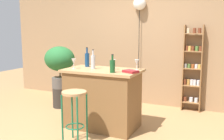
{
  "coord_description": "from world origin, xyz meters",
  "views": [
    {
      "loc": [
        1.85,
        -3.32,
        1.58
      ],
      "look_at": [
        0.05,
        0.55,
        0.91
      ],
      "focal_mm": 41.8,
      "sensor_mm": 36.0,
      "label": 1
    }
  ],
  "objects_px": {
    "plant_stool": "(61,97)",
    "wine_glass_center": "(74,62)",
    "bottle_olive_oil": "(87,59)",
    "bar_stool": "(74,105)",
    "spice_shelf": "(192,68)",
    "pendant_globe_light": "(140,5)",
    "potted_plant": "(60,62)",
    "wine_glass_left": "(113,62)",
    "bottle_wine_red": "(93,62)",
    "wine_glass_right": "(137,63)",
    "cookbook": "(131,71)",
    "bottle_spirits_clear": "(112,66)"
  },
  "relations": [
    {
      "from": "wine_glass_center",
      "to": "plant_stool",
      "type": "bearing_deg",
      "value": 137.65
    },
    {
      "from": "bottle_olive_oil",
      "to": "pendant_globe_light",
      "type": "distance_m",
      "value": 1.76
    },
    {
      "from": "wine_glass_left",
      "to": "bar_stool",
      "type": "bearing_deg",
      "value": -109.02
    },
    {
      "from": "spice_shelf",
      "to": "plant_stool",
      "type": "distance_m",
      "value": 2.68
    },
    {
      "from": "potted_plant",
      "to": "spice_shelf",
      "type": "bearing_deg",
      "value": 19.68
    },
    {
      "from": "potted_plant",
      "to": "cookbook",
      "type": "bearing_deg",
      "value": -21.96
    },
    {
      "from": "potted_plant",
      "to": "bottle_wine_red",
      "type": "height_order",
      "value": "bottle_wine_red"
    },
    {
      "from": "bottle_wine_red",
      "to": "bottle_olive_oil",
      "type": "distance_m",
      "value": 0.28
    },
    {
      "from": "potted_plant",
      "to": "wine_glass_left",
      "type": "bearing_deg",
      "value": -21.92
    },
    {
      "from": "bottle_wine_red",
      "to": "bar_stool",
      "type": "bearing_deg",
      "value": -83.24
    },
    {
      "from": "bar_stool",
      "to": "pendant_globe_light",
      "type": "relative_size",
      "value": 0.33
    },
    {
      "from": "bottle_olive_oil",
      "to": "pendant_globe_light",
      "type": "bearing_deg",
      "value": 72.14
    },
    {
      "from": "wine_glass_left",
      "to": "wine_glass_right",
      "type": "xyz_separation_m",
      "value": [
        0.34,
        0.14,
        0.0
      ]
    },
    {
      "from": "potted_plant",
      "to": "pendant_globe_light",
      "type": "bearing_deg",
      "value": 34.23
    },
    {
      "from": "wine_glass_center",
      "to": "bar_stool",
      "type": "bearing_deg",
      "value": -56.93
    },
    {
      "from": "spice_shelf",
      "to": "potted_plant",
      "type": "relative_size",
      "value": 1.98
    },
    {
      "from": "wine_glass_left",
      "to": "pendant_globe_light",
      "type": "distance_m",
      "value": 1.81
    },
    {
      "from": "plant_stool",
      "to": "wine_glass_center",
      "type": "bearing_deg",
      "value": -42.35
    },
    {
      "from": "bar_stool",
      "to": "wine_glass_left",
      "type": "bearing_deg",
      "value": 70.98
    },
    {
      "from": "bottle_olive_oil",
      "to": "bottle_spirits_clear",
      "type": "bearing_deg",
      "value": -29.96
    },
    {
      "from": "spice_shelf",
      "to": "wine_glass_right",
      "type": "height_order",
      "value": "spice_shelf"
    },
    {
      "from": "wine_glass_left",
      "to": "wine_glass_center",
      "type": "height_order",
      "value": "same"
    },
    {
      "from": "bottle_wine_red",
      "to": "wine_glass_center",
      "type": "xyz_separation_m",
      "value": [
        -0.28,
        -0.12,
        -0.0
      ]
    },
    {
      "from": "cookbook",
      "to": "potted_plant",
      "type": "bearing_deg",
      "value": -179.19
    },
    {
      "from": "bottle_wine_red",
      "to": "cookbook",
      "type": "xyz_separation_m",
      "value": [
        0.67,
        -0.09,
        -0.1
      ]
    },
    {
      "from": "spice_shelf",
      "to": "bottle_wine_red",
      "type": "relative_size",
      "value": 5.32
    },
    {
      "from": "bottle_olive_oil",
      "to": "bar_stool",
      "type": "bearing_deg",
      "value": -71.09
    },
    {
      "from": "potted_plant",
      "to": "bottle_olive_oil",
      "type": "height_order",
      "value": "bottle_olive_oil"
    },
    {
      "from": "spice_shelf",
      "to": "bottle_spirits_clear",
      "type": "bearing_deg",
      "value": -117.79
    },
    {
      "from": "plant_stool",
      "to": "spice_shelf",
      "type": "bearing_deg",
      "value": 19.68
    },
    {
      "from": "spice_shelf",
      "to": "pendant_globe_light",
      "type": "height_order",
      "value": "pendant_globe_light"
    },
    {
      "from": "wine_glass_right",
      "to": "pendant_globe_light",
      "type": "relative_size",
      "value": 0.07
    },
    {
      "from": "plant_stool",
      "to": "wine_glass_center",
      "type": "xyz_separation_m",
      "value": [
        0.83,
        -0.76,
        0.86
      ]
    },
    {
      "from": "cookbook",
      "to": "wine_glass_right",
      "type": "bearing_deg",
      "value": 113.39
    },
    {
      "from": "potted_plant",
      "to": "bottle_olive_oil",
      "type": "xyz_separation_m",
      "value": [
        0.9,
        -0.46,
        0.14
      ]
    },
    {
      "from": "spice_shelf",
      "to": "pendant_globe_light",
      "type": "bearing_deg",
      "value": 177.87
    },
    {
      "from": "bottle_spirits_clear",
      "to": "bottle_olive_oil",
      "type": "distance_m",
      "value": 0.74
    },
    {
      "from": "wine_glass_left",
      "to": "pendant_globe_light",
      "type": "relative_size",
      "value": 0.07
    },
    {
      "from": "bottle_wine_red",
      "to": "wine_glass_right",
      "type": "height_order",
      "value": "bottle_wine_red"
    },
    {
      "from": "bar_stool",
      "to": "pendant_globe_light",
      "type": "distance_m",
      "value": 2.71
    },
    {
      "from": "plant_stool",
      "to": "cookbook",
      "type": "bearing_deg",
      "value": -21.96
    },
    {
      "from": "bar_stool",
      "to": "bottle_spirits_clear",
      "type": "relative_size",
      "value": 2.73
    },
    {
      "from": "plant_stool",
      "to": "wine_glass_right",
      "type": "xyz_separation_m",
      "value": [
        1.79,
        -0.45,
        0.86
      ]
    },
    {
      "from": "bottle_spirits_clear",
      "to": "pendant_globe_light",
      "type": "distance_m",
      "value": 2.03
    },
    {
      "from": "potted_plant",
      "to": "wine_glass_center",
      "type": "height_order",
      "value": "potted_plant"
    },
    {
      "from": "potted_plant",
      "to": "bottle_olive_oil",
      "type": "relative_size",
      "value": 2.55
    },
    {
      "from": "wine_glass_right",
      "to": "pendant_globe_light",
      "type": "height_order",
      "value": "pendant_globe_light"
    },
    {
      "from": "plant_stool",
      "to": "bottle_spirits_clear",
      "type": "xyz_separation_m",
      "value": [
        1.55,
        -0.83,
        0.85
      ]
    },
    {
      "from": "bottle_wine_red",
      "to": "wine_glass_right",
      "type": "distance_m",
      "value": 0.7
    },
    {
      "from": "wine_glass_left",
      "to": "cookbook",
      "type": "distance_m",
      "value": 0.38
    }
  ]
}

